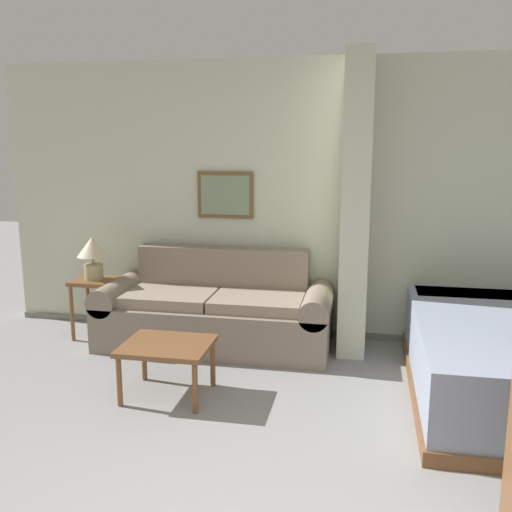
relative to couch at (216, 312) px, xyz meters
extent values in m
cube|color=beige|center=(1.05, 0.48, 0.99)|extent=(6.55, 0.12, 2.60)
cube|color=slate|center=(1.05, 0.41, -0.28)|extent=(6.55, 0.02, 0.06)
cube|color=brown|center=(0.00, 0.40, 1.04)|extent=(0.54, 0.02, 0.44)
cube|color=gray|center=(0.00, 0.39, 1.04)|extent=(0.47, 0.01, 0.37)
cube|color=beige|center=(1.23, 0.14, 0.99)|extent=(0.24, 0.57, 2.60)
cube|color=gray|center=(0.00, -0.04, -0.11)|extent=(1.64, 0.84, 0.41)
cube|color=gray|center=(0.00, 0.28, 0.32)|extent=(1.64, 0.20, 0.46)
cube|color=gray|center=(-0.93, -0.04, -0.11)|extent=(0.23, 0.84, 0.41)
cylinder|color=gray|center=(-0.93, -0.04, 0.15)|extent=(0.25, 0.84, 0.25)
cube|color=gray|center=(0.93, -0.04, -0.11)|extent=(0.23, 0.84, 0.41)
cylinder|color=gray|center=(0.93, -0.04, 0.15)|extent=(0.25, 0.84, 0.25)
cube|color=gray|center=(-0.41, -0.09, 0.14)|extent=(0.80, 0.60, 0.10)
cube|color=gray|center=(0.41, -0.09, 0.14)|extent=(0.80, 0.60, 0.10)
cube|color=brown|center=(-0.07, -1.12, 0.08)|extent=(0.64, 0.54, 0.04)
cylinder|color=brown|center=(-0.35, -1.35, -0.13)|extent=(0.04, 0.04, 0.37)
cylinder|color=brown|center=(0.21, -1.35, -0.13)|extent=(0.04, 0.04, 0.37)
cylinder|color=brown|center=(-0.35, -0.89, -0.13)|extent=(0.04, 0.04, 0.37)
cylinder|color=brown|center=(0.21, -0.89, -0.13)|extent=(0.04, 0.04, 0.37)
cube|color=brown|center=(-1.20, 0.00, 0.24)|extent=(0.38, 0.38, 0.04)
cylinder|color=brown|center=(-1.36, -0.16, -0.05)|extent=(0.04, 0.04, 0.53)
cylinder|color=brown|center=(-1.03, -0.16, -0.05)|extent=(0.04, 0.04, 0.53)
cylinder|color=brown|center=(-1.36, 0.16, -0.05)|extent=(0.04, 0.04, 0.53)
cylinder|color=brown|center=(-1.03, 0.16, -0.05)|extent=(0.04, 0.04, 0.53)
cylinder|color=tan|center=(-1.20, 0.00, 0.33)|extent=(0.18, 0.18, 0.15)
cylinder|color=tan|center=(-1.20, 0.00, 0.44)|extent=(0.02, 0.02, 0.08)
cone|color=beige|center=(-1.20, 0.00, 0.57)|extent=(0.29, 0.29, 0.18)
cube|color=white|center=(2.50, 0.12, 0.22)|extent=(1.44, 0.36, 0.10)
camera|label=1|loc=(1.33, -4.87, 1.55)|focal=40.00mm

